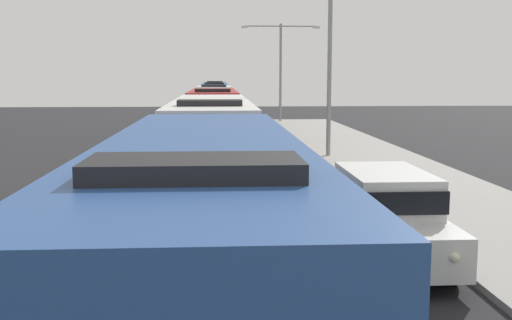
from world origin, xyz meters
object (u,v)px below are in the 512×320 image
Objects in this scene: bus_lead at (204,240)px; bus_middle at (213,115)px; bus_second_in_line at (211,141)px; bus_fourth_in_line at (214,104)px; bus_rear at (215,98)px; streetlamp_far at (281,61)px; streetlamp_mid at (330,42)px; bus_tail_end at (215,94)px; white_suv at (386,212)px.

bus_lead is 26.28m from bus_middle.
bus_second_in_line is 1.16× the size of bus_fourth_in_line.
bus_rear is (0.00, 12.69, 0.00)m from bus_fourth_in_line.
bus_fourth_in_line is 1.34× the size of streetlamp_far.
bus_lead is at bearing -90.00° from bus_middle.
streetlamp_mid is 22.12m from streetlamp_far.
bus_rear is 13.38m from bus_tail_end.
bus_tail_end is 23.54m from streetlamp_far.
bus_fourth_in_line reaches higher than white_suv.
bus_lead is 2.11× the size of white_suv.
bus_lead is at bearing -90.00° from bus_second_in_line.
streetlamp_mid is at bearing 56.00° from bus_second_in_line.
bus_lead is at bearing -97.21° from streetlamp_far.
bus_middle and bus_tail_end have the same top height.
streetlamp_mid reaches higher than bus_second_in_line.
bus_rear is (-0.00, 39.41, -0.00)m from bus_second_in_line.
streetlamp_mid reaches higher than bus_lead.
bus_middle is 1.49× the size of streetlamp_far.
bus_fourth_in_line is at bearing -90.00° from bus_tail_end.
bus_fourth_in_line is 0.89× the size of bus_tail_end.
bus_second_in_line is at bearing -90.00° from bus_rear.
bus_fourth_in_line is at bearing 96.05° from white_suv.
streetlamp_mid is at bearing 84.00° from white_suv.
bus_fourth_in_line is at bearing -90.00° from bus_rear.
bus_rear is at bearing 94.44° from white_suv.
bus_rear is at bearing 99.75° from streetlamp_mid.
bus_lead is at bearing -104.71° from streetlamp_mid.
bus_lead is 12.56m from bus_second_in_line.
bus_second_in_line is 10.34m from streetlamp_mid.
bus_tail_end is at bearing 90.00° from bus_rear.
streetlamp_far reaches higher than bus_middle.
bus_middle is 22.20m from white_suv.
bus_second_in_line is 1.05× the size of bus_middle.
bus_lead is 0.89× the size of bus_tail_end.
bus_rear is at bearing 90.00° from bus_lead.
streetlamp_far reaches higher than bus_fourth_in_line.
bus_fourth_in_line is 26.07m from bus_tail_end.
streetlamp_mid is (5.40, -18.71, 3.70)m from bus_fourth_in_line.
bus_middle is at bearing -90.00° from bus_fourth_in_line.
streetlamp_far reaches higher than bus_rear.
streetlamp_mid reaches higher than streetlamp_far.
bus_middle is at bearing 99.59° from white_suv.
bus_rear is at bearing 90.00° from bus_fourth_in_line.
bus_lead is at bearing -130.10° from white_suv.
bus_fourth_in_line and bus_rear have the same top height.
bus_rear is 1.32× the size of streetlamp_mid.
bus_tail_end is at bearing 90.00° from bus_middle.
bus_tail_end is 1.50× the size of streetlamp_far.
bus_second_in_line is 2.47× the size of white_suv.
bus_middle is at bearing -108.21° from streetlamp_far.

